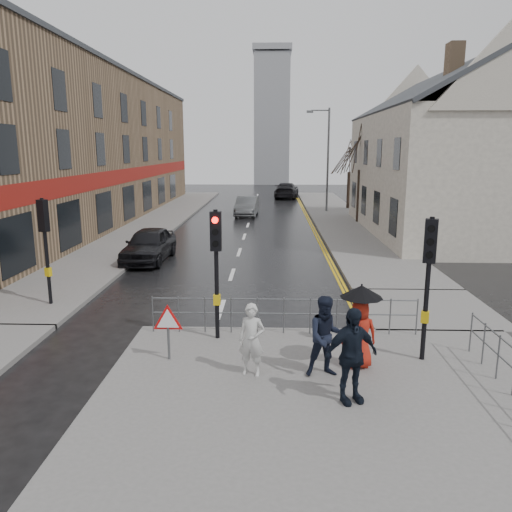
# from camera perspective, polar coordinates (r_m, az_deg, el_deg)

# --- Properties ---
(ground) EXTENTS (120.00, 120.00, 0.00)m
(ground) POSITION_cam_1_polar(r_m,az_deg,el_deg) (13.27, -5.37, -10.14)
(ground) COLOR black
(ground) RESTS_ON ground
(near_pavement) EXTENTS (10.00, 9.00, 0.14)m
(near_pavement) POSITION_cam_1_polar(r_m,az_deg,el_deg) (10.09, 9.95, -17.45)
(near_pavement) COLOR #605E5B
(near_pavement) RESTS_ON ground
(left_pavement) EXTENTS (4.00, 44.00, 0.14)m
(left_pavement) POSITION_cam_1_polar(r_m,az_deg,el_deg) (36.44, -11.07, 4.11)
(left_pavement) COLOR #605E5B
(left_pavement) RESTS_ON ground
(right_pavement) EXTENTS (4.00, 40.00, 0.14)m
(right_pavement) POSITION_cam_1_polar(r_m,az_deg,el_deg) (37.83, 9.28, 4.47)
(right_pavement) COLOR #605E5B
(right_pavement) RESTS_ON ground
(pavement_bridge_right) EXTENTS (4.00, 4.20, 0.14)m
(pavement_bridge_right) POSITION_cam_1_polar(r_m,az_deg,el_deg) (16.70, 18.86, -5.78)
(pavement_bridge_right) COLOR #605E5B
(pavement_bridge_right) RESTS_ON ground
(building_left_terrace) EXTENTS (8.00, 42.00, 10.00)m
(building_left_terrace) POSITION_cam_1_polar(r_m,az_deg,el_deg) (36.79, -20.29, 11.38)
(building_left_terrace) COLOR #866A4D
(building_left_terrace) RESTS_ON ground
(building_right_cream) EXTENTS (9.00, 16.40, 10.10)m
(building_right_cream) POSITION_cam_1_polar(r_m,az_deg,el_deg) (31.92, 21.23, 10.91)
(building_right_cream) COLOR beige
(building_right_cream) RESTS_ON ground
(church_tower) EXTENTS (5.00, 5.00, 18.00)m
(church_tower) POSITION_cam_1_polar(r_m,az_deg,el_deg) (74.29, 1.82, 15.21)
(church_tower) COLOR gray
(church_tower) RESTS_ON ground
(traffic_signal_near_left) EXTENTS (0.28, 0.27, 3.40)m
(traffic_signal_near_left) POSITION_cam_1_polar(r_m,az_deg,el_deg) (12.72, -4.58, 0.48)
(traffic_signal_near_left) COLOR black
(traffic_signal_near_left) RESTS_ON near_pavement
(traffic_signal_near_right) EXTENTS (0.34, 0.33, 3.40)m
(traffic_signal_near_right) POSITION_cam_1_polar(r_m,az_deg,el_deg) (12.01, 19.15, -0.86)
(traffic_signal_near_right) COLOR black
(traffic_signal_near_right) RESTS_ON near_pavement
(traffic_signal_far_left) EXTENTS (0.34, 0.33, 3.40)m
(traffic_signal_far_left) POSITION_cam_1_polar(r_m,az_deg,el_deg) (16.96, -23.00, 2.48)
(traffic_signal_far_left) COLOR black
(traffic_signal_far_left) RESTS_ON left_pavement
(guard_railing_front) EXTENTS (7.14, 0.04, 1.00)m
(guard_railing_front) POSITION_cam_1_polar(r_m,az_deg,el_deg) (13.45, 3.20, -5.91)
(guard_railing_front) COLOR #595B5E
(guard_railing_front) RESTS_ON near_pavement
(warning_sign) EXTENTS (0.80, 0.07, 1.35)m
(warning_sign) POSITION_cam_1_polar(r_m,az_deg,el_deg) (11.92, -10.04, -7.56)
(warning_sign) COLOR #595B5E
(warning_sign) RESTS_ON near_pavement
(street_lamp) EXTENTS (1.83, 0.25, 8.00)m
(street_lamp) POSITION_cam_1_polar(r_m,az_deg,el_deg) (40.40, 7.98, 11.58)
(street_lamp) COLOR #595B5E
(street_lamp) RESTS_ON right_pavement
(tree_near) EXTENTS (2.40, 2.40, 6.58)m
(tree_near) POSITION_cam_1_polar(r_m,az_deg,el_deg) (34.68, 11.88, 12.08)
(tree_near) COLOR #2F221A
(tree_near) RESTS_ON right_pavement
(tree_far) EXTENTS (2.40, 2.40, 5.64)m
(tree_far) POSITION_cam_1_polar(r_m,az_deg,el_deg) (42.67, 10.66, 11.14)
(tree_far) COLOR #2F221A
(tree_far) RESTS_ON right_pavement
(pedestrian_a) EXTENTS (0.66, 0.51, 1.62)m
(pedestrian_a) POSITION_cam_1_polar(r_m,az_deg,el_deg) (11.02, -0.50, -9.55)
(pedestrian_a) COLOR #BCBCB8
(pedestrian_a) RESTS_ON near_pavement
(pedestrian_b) EXTENTS (0.96, 0.80, 1.80)m
(pedestrian_b) POSITION_cam_1_polar(r_m,az_deg,el_deg) (11.05, 8.05, -9.10)
(pedestrian_b) COLOR black
(pedestrian_b) RESTS_ON near_pavement
(pedestrian_with_umbrella) EXTENTS (0.96, 0.96, 1.93)m
(pedestrian_with_umbrella) POSITION_cam_1_polar(r_m,az_deg,el_deg) (11.53, 11.82, -7.34)
(pedestrian_with_umbrella) COLOR #A72113
(pedestrian_with_umbrella) RESTS_ON near_pavement
(pedestrian_d) EXTENTS (1.22, 0.85, 1.93)m
(pedestrian_d) POSITION_cam_1_polar(r_m,az_deg,el_deg) (10.02, 10.81, -11.10)
(pedestrian_d) COLOR black
(pedestrian_d) RESTS_ON near_pavement
(car_parked) EXTENTS (1.95, 4.53, 1.52)m
(car_parked) POSITION_cam_1_polar(r_m,az_deg,el_deg) (23.16, -12.14, 1.27)
(car_parked) COLOR black
(car_parked) RESTS_ON ground
(car_mid) EXTENTS (1.79, 4.50, 1.46)m
(car_mid) POSITION_cam_1_polar(r_m,az_deg,el_deg) (38.32, -1.04, 5.71)
(car_mid) COLOR #46484B
(car_mid) RESTS_ON ground
(car_far) EXTENTS (2.84, 5.72, 1.60)m
(car_far) POSITION_cam_1_polar(r_m,az_deg,el_deg) (52.29, 3.52, 7.49)
(car_far) COLOR black
(car_far) RESTS_ON ground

